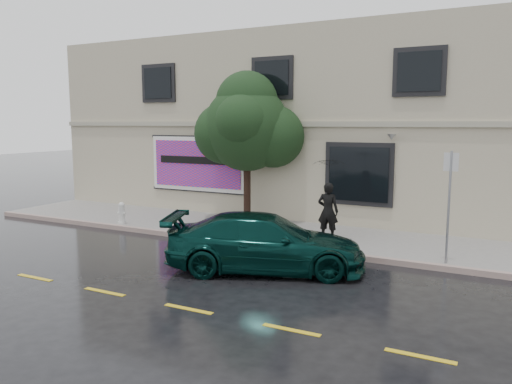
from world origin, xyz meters
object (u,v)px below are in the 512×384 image
at_px(pedestrian, 328,211).
at_px(fire_hydrant, 122,213).
at_px(street_tree, 247,128).
at_px(car, 265,243).

height_order(pedestrian, fire_hydrant, pedestrian).
relative_size(pedestrian, street_tree, 0.36).
bearing_deg(pedestrian, street_tree, -24.61).
xyz_separation_m(pedestrian, fire_hydrant, (-7.17, -1.00, -0.50)).
relative_size(car, street_tree, 1.01).
relative_size(street_tree, fire_hydrant, 6.36).
distance_m(car, fire_hydrant, 7.05).
bearing_deg(car, pedestrian, -29.84).
bearing_deg(pedestrian, fire_hydrant, 5.11).
xyz_separation_m(pedestrian, street_tree, (-3.50, 1.40, 2.43)).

